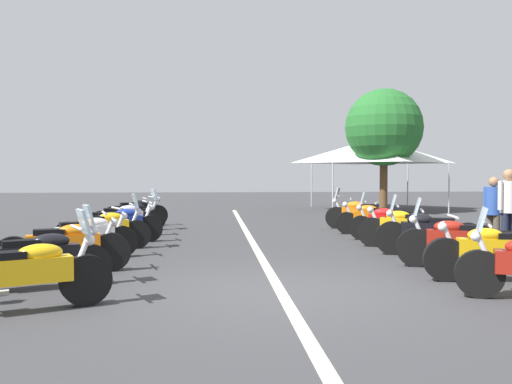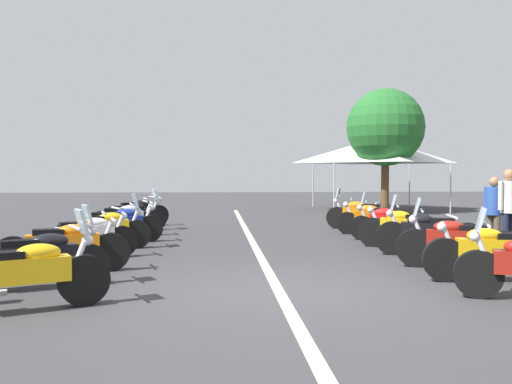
% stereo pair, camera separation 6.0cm
% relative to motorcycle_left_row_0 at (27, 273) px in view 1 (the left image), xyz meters
% --- Properties ---
extents(ground_plane, '(80.00, 80.00, 0.00)m').
position_rel_motorcycle_left_row_0_xyz_m(ground_plane, '(0.94, -3.14, -0.47)').
color(ground_plane, '#38383A').
extents(lane_centre_stripe, '(23.84, 0.16, 0.01)m').
position_rel_motorcycle_left_row_0_xyz_m(lane_centre_stripe, '(5.92, -3.14, -0.46)').
color(lane_centre_stripe, beige).
rests_on(lane_centre_stripe, ground_plane).
extents(motorcycle_left_row_0, '(1.06, 1.92, 1.21)m').
position_rel_motorcycle_left_row_0_xyz_m(motorcycle_left_row_0, '(0.00, 0.00, 0.00)').
color(motorcycle_left_row_0, black).
rests_on(motorcycle_left_row_0, ground_plane).
extents(motorcycle_left_row_1, '(1.04, 1.95, 1.19)m').
position_rel_motorcycle_left_row_0_xyz_m(motorcycle_left_row_1, '(1.30, 0.24, -0.01)').
color(motorcycle_left_row_1, black).
rests_on(motorcycle_left_row_1, ground_plane).
extents(motorcycle_left_row_2, '(0.85, 2.11, 1.01)m').
position_rel_motorcycle_left_row_0_xyz_m(motorcycle_left_row_2, '(2.53, 0.22, -0.01)').
color(motorcycle_left_row_2, black).
rests_on(motorcycle_left_row_2, ground_plane).
extents(motorcycle_left_row_3, '(1.03, 1.88, 0.99)m').
position_rel_motorcycle_left_row_0_xyz_m(motorcycle_left_row_3, '(4.02, 0.20, -0.02)').
color(motorcycle_left_row_3, black).
rests_on(motorcycle_left_row_3, ground_plane).
extents(motorcycle_left_row_4, '(0.80, 2.02, 1.20)m').
position_rel_motorcycle_left_row_0_xyz_m(motorcycle_left_row_4, '(5.37, 0.13, -0.00)').
color(motorcycle_left_row_4, black).
rests_on(motorcycle_left_row_4, ground_plane).
extents(motorcycle_left_row_5, '(0.84, 2.03, 1.00)m').
position_rel_motorcycle_left_row_0_xyz_m(motorcycle_left_row_5, '(6.53, -0.00, -0.01)').
color(motorcycle_left_row_5, black).
rests_on(motorcycle_left_row_5, ground_plane).
extents(motorcycle_left_row_6, '(0.80, 2.00, 1.01)m').
position_rel_motorcycle_left_row_0_xyz_m(motorcycle_left_row_6, '(7.89, 0.14, -0.01)').
color(motorcycle_left_row_6, black).
rests_on(motorcycle_left_row_6, ground_plane).
extents(motorcycle_left_row_7, '(0.99, 2.04, 1.19)m').
position_rel_motorcycle_left_row_0_xyz_m(motorcycle_left_row_7, '(9.21, 0.15, -0.01)').
color(motorcycle_left_row_7, black).
rests_on(motorcycle_left_row_7, ground_plane).
extents(motorcycle_left_row_8, '(1.02, 1.93, 1.01)m').
position_rel_motorcycle_left_row_0_xyz_m(motorcycle_left_row_8, '(10.62, 0.16, -0.01)').
color(motorcycle_left_row_8, black).
rests_on(motorcycle_left_row_8, ground_plane).
extents(motorcycle_right_row_1, '(0.79, 2.17, 1.02)m').
position_rel_motorcycle_left_row_0_xyz_m(motorcycle_right_row_1, '(1.30, -6.47, 0.00)').
color(motorcycle_right_row_1, black).
rests_on(motorcycle_right_row_1, ground_plane).
extents(motorcycle_right_row_2, '(0.93, 2.09, 1.23)m').
position_rel_motorcycle_left_row_0_xyz_m(motorcycle_right_row_2, '(2.56, -6.45, 0.01)').
color(motorcycle_right_row_2, black).
rests_on(motorcycle_right_row_2, ground_plane).
extents(motorcycle_right_row_3, '(0.90, 2.09, 1.23)m').
position_rel_motorcycle_left_row_0_xyz_m(motorcycle_right_row_3, '(4.03, -6.50, 0.01)').
color(motorcycle_right_row_3, black).
rests_on(motorcycle_right_row_3, ground_plane).
extents(motorcycle_right_row_4, '(1.03, 2.03, 1.01)m').
position_rel_motorcycle_left_row_0_xyz_m(motorcycle_right_row_4, '(5.19, -6.45, -0.00)').
color(motorcycle_right_row_4, black).
rests_on(motorcycle_right_row_4, ground_plane).
extents(motorcycle_right_row_5, '(0.87, 2.03, 1.19)m').
position_rel_motorcycle_left_row_0_xyz_m(motorcycle_right_row_5, '(6.56, -6.54, -0.01)').
color(motorcycle_right_row_5, black).
rests_on(motorcycle_right_row_5, ground_plane).
extents(motorcycle_right_row_6, '(0.84, 2.03, 0.98)m').
position_rel_motorcycle_left_row_0_xyz_m(motorcycle_right_row_6, '(7.88, -6.52, -0.02)').
color(motorcycle_right_row_6, black).
rests_on(motorcycle_right_row_6, ground_plane).
extents(motorcycle_right_row_7, '(1.03, 2.02, 1.22)m').
position_rel_motorcycle_left_row_0_xyz_m(motorcycle_right_row_7, '(9.25, -6.53, 0.00)').
color(motorcycle_right_row_7, black).
rests_on(motorcycle_right_row_7, ground_plane).
extents(bystander_2, '(0.32, 0.51, 1.73)m').
position_rel_motorcycle_left_row_0_xyz_m(bystander_2, '(3.91, -8.10, 0.55)').
color(bystander_2, '#1E2338').
rests_on(bystander_2, ground_plane).
extents(bystander_3, '(0.51, 0.32, 1.58)m').
position_rel_motorcycle_left_row_0_xyz_m(bystander_3, '(4.44, -8.06, 0.45)').
color(bystander_3, brown).
rests_on(bystander_3, ground_plane).
extents(roadside_tree_1, '(3.18, 3.18, 5.11)m').
position_rel_motorcycle_left_row_0_xyz_m(roadside_tree_1, '(15.63, -9.22, 3.04)').
color(roadside_tree_1, brown).
rests_on(roadside_tree_1, ground_plane).
extents(event_tent, '(5.36, 5.36, 3.20)m').
position_rel_motorcycle_left_row_0_xyz_m(event_tent, '(17.67, -9.43, 2.18)').
color(event_tent, white).
rests_on(event_tent, ground_plane).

